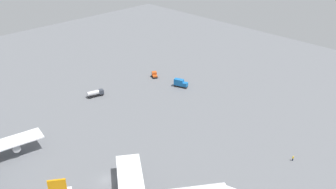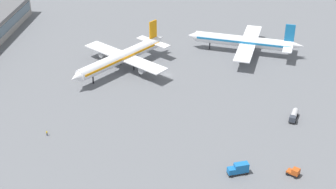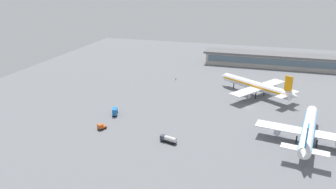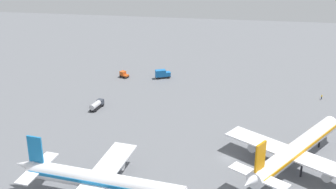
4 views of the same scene
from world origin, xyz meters
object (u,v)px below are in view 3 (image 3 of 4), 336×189
object	(u,v)px
catering_truck	(115,111)
baggage_tug	(101,127)
airplane_at_gate	(256,86)
airplane_taxiing	(308,130)
ground_crew_worker	(176,79)
fuel_truck	(168,139)

from	to	relation	value
catering_truck	baggage_tug	xyz separation A→B (m)	(-0.97, 14.53, -0.54)
airplane_at_gate	baggage_tug	distance (m)	80.46
airplane_at_gate	airplane_taxiing	bearing A→B (deg)	148.32
airplane_at_gate	airplane_taxiing	distance (m)	49.35
airplane_taxiing	catering_truck	size ratio (longest dim) A/B	7.70
airplane_at_gate	baggage_tug	xyz separation A→B (m)	(56.76, 56.88, -4.03)
catering_truck	ground_crew_worker	size ratio (longest dim) A/B	3.54
airplane_taxiing	ground_crew_worker	world-z (taller)	airplane_taxiing
airplane_taxiing	fuel_truck	size ratio (longest dim) A/B	6.91
catering_truck	fuel_truck	bearing A→B (deg)	-141.44
ground_crew_worker	baggage_tug	bearing A→B (deg)	172.52
catering_truck	airplane_taxiing	bearing A→B (deg)	-113.08
baggage_tug	airplane_taxiing	bearing A→B (deg)	129.10
airplane_taxiing	fuel_truck	world-z (taller)	airplane_taxiing
ground_crew_worker	airplane_at_gate	bearing A→B (deg)	-105.43
airplane_taxiing	catering_truck	world-z (taller)	airplane_taxiing
fuel_truck	baggage_tug	xyz separation A→B (m)	(28.44, -2.75, -0.23)
airplane_at_gate	catering_truck	distance (m)	71.68
fuel_truck	catering_truck	world-z (taller)	catering_truck
catering_truck	airplane_at_gate	bearing A→B (deg)	-74.74
ground_crew_worker	airplane_taxiing	bearing A→B (deg)	-130.55
fuel_truck	ground_crew_worker	xyz separation A→B (m)	(17.25, -73.51, -0.54)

